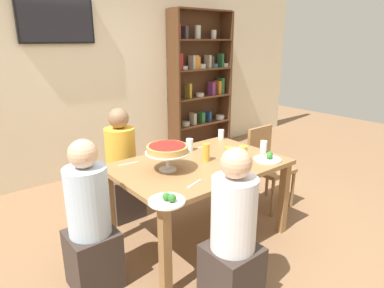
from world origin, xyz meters
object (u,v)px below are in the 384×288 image
cutlery_fork_near (128,164)px  cutlery_knife_near (194,184)px  cutlery_knife_far (228,173)px  salad_plate_far_diner (268,158)px  bookshelf (199,82)px  deep_dish_pizza_stand (167,150)px  beer_glass_amber_tall (229,154)px  television (56,20)px  diner_head_west (90,227)px  salad_plate_near_diner (167,200)px  beer_glass_amber_short (243,154)px  water_glass_clear_spare (190,145)px  cutlery_fork_far (204,146)px  chair_head_east (266,163)px  diner_near_left (233,242)px  diner_far_left (122,172)px  water_glass_clear_far (221,134)px  beer_glass_amber_spare (206,152)px  water_glass_clear_near (264,147)px  dining_table (199,172)px

cutlery_fork_near → cutlery_knife_near: (0.18, -0.69, 0.00)m
cutlery_knife_far → cutlery_fork_near: bearing=123.8°
cutlery_fork_near → salad_plate_far_diner: bearing=152.9°
bookshelf → deep_dish_pizza_stand: (-2.02, -1.98, -0.21)m
deep_dish_pizza_stand → beer_glass_amber_tall: (0.54, -0.17, -0.11)m
beer_glass_amber_tall → cutlery_fork_near: size_ratio=0.74×
deep_dish_pizza_stand → beer_glass_amber_tall: bearing=-17.4°
television → diner_head_west: size_ratio=0.77×
television → salad_plate_near_diner: (-0.24, -2.55, -1.24)m
deep_dish_pizza_stand → beer_glass_amber_short: (0.61, -0.27, -0.10)m
salad_plate_near_diner → cutlery_knife_near: (0.33, 0.12, -0.01)m
water_glass_clear_spare → cutlery_knife_far: water_glass_clear_spare is taller
bookshelf → water_glass_clear_spare: 2.32m
bookshelf → deep_dish_pizza_stand: 2.83m
bookshelf → water_glass_clear_spare: (-1.55, -1.69, -0.33)m
deep_dish_pizza_stand → cutlery_fork_far: bearing=24.1°
salad_plate_near_diner → cutlery_fork_near: salad_plate_near_diner is taller
water_glass_clear_spare → cutlery_knife_near: bearing=-126.0°
chair_head_east → deep_dish_pizza_stand: size_ratio=2.37×
diner_head_west → cutlery_fork_near: bearing=35.4°
diner_head_west → cutlery_fork_near: 0.69m
diner_near_left → cutlery_fork_near: diner_near_left is taller
cutlery_knife_near → salad_plate_near_diner: bearing=-178.0°
beer_glass_amber_short → cutlery_knife_near: size_ratio=0.85×
beer_glass_amber_short → cutlery_knife_far: bearing=-161.1°
diner_far_left → water_glass_clear_far: diner_far_left is taller
diner_far_left → beer_glass_amber_spare: bearing=28.3°
diner_far_left → water_glass_clear_spare: diner_far_left is taller
beer_glass_amber_short → water_glass_clear_far: size_ratio=1.51×
cutlery_knife_far → chair_head_east: bearing=17.5°
television → cutlery_knife_far: (0.44, -2.44, -1.26)m
diner_far_left → chair_head_east: diner_far_left is taller
salad_plate_near_diner → cutlery_fork_near: size_ratio=1.39×
salad_plate_far_diner → cutlery_knife_far: size_ratio=1.37×
chair_head_east → cutlery_fork_far: chair_head_east is taller
deep_dish_pizza_stand → cutlery_knife_near: 0.39m
water_glass_clear_near → cutlery_knife_far: (-0.63, -0.16, -0.05)m
deep_dish_pizza_stand → cutlery_fork_far: 0.74m
salad_plate_near_diner → beer_glass_amber_short: (0.95, 0.20, 0.06)m
cutlery_knife_far → beer_glass_amber_tall: bearing=40.8°
diner_head_west → cutlery_fork_far: diner_head_west is taller
bookshelf → beer_glass_amber_short: 2.67m
diner_head_west → beer_glass_amber_short: 1.38m
diner_head_west → water_glass_clear_far: bearing=14.1°
beer_glass_amber_tall → water_glass_clear_near: 0.44m
chair_head_east → beer_glass_amber_short: beer_glass_amber_short is taller
salad_plate_far_diner → beer_glass_amber_spare: size_ratio=1.52×
diner_head_west → water_glass_clear_spare: size_ratio=9.80×
dining_table → diner_near_left: size_ratio=1.28×
salad_plate_far_diner → water_glass_clear_spare: bearing=119.9°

